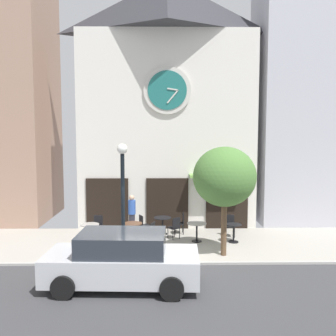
{
  "coord_description": "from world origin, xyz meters",
  "views": [
    {
      "loc": [
        0.36,
        -12.01,
        4.34
      ],
      "look_at": [
        0.57,
        2.39,
        2.98
      ],
      "focal_mm": 40.14,
      "sensor_mm": 36.0,
      "label": 1
    }
  ],
  "objects_px": {
    "cafe_chair_facing_street": "(175,226)",
    "pedestrian_blue": "(132,214)",
    "street_lamp": "(123,200)",
    "cafe_table_leftmost": "(133,228)",
    "cafe_chair_under_awning": "(181,221)",
    "parked_car_silver": "(122,260)",
    "cafe_chair_corner": "(230,224)",
    "cafe_table_center_left": "(234,230)",
    "cafe_chair_near_lamp": "(151,232)",
    "cafe_table_near_door": "(197,228)",
    "cafe_table_center_right": "(163,222)",
    "cafe_chair_mid_row": "(98,225)",
    "cafe_table_near_curb": "(90,229)",
    "cafe_chair_facing_wall": "(143,224)",
    "street_tree": "(225,177)"
  },
  "relations": [
    {
      "from": "cafe_table_center_right",
      "to": "cafe_table_leftmost",
      "type": "bearing_deg",
      "value": -137.29
    },
    {
      "from": "cafe_table_center_left",
      "to": "cafe_chair_mid_row",
      "type": "distance_m",
      "value": 5.59
    },
    {
      "from": "cafe_table_near_curb",
      "to": "parked_car_silver",
      "type": "distance_m",
      "value": 4.59
    },
    {
      "from": "cafe_chair_under_awning",
      "to": "parked_car_silver",
      "type": "relative_size",
      "value": 0.21
    },
    {
      "from": "cafe_chair_corner",
      "to": "cafe_chair_facing_street",
      "type": "bearing_deg",
      "value": -171.34
    },
    {
      "from": "cafe_chair_facing_street",
      "to": "pedestrian_blue",
      "type": "bearing_deg",
      "value": 154.32
    },
    {
      "from": "cafe_table_near_door",
      "to": "cafe_chair_facing_street",
      "type": "distance_m",
      "value": 0.95
    },
    {
      "from": "cafe_chair_facing_wall",
      "to": "cafe_table_leftmost",
      "type": "bearing_deg",
      "value": -115.09
    },
    {
      "from": "cafe_chair_mid_row",
      "to": "parked_car_silver",
      "type": "bearing_deg",
      "value": -72.7
    },
    {
      "from": "cafe_table_near_door",
      "to": "cafe_chair_facing_wall",
      "type": "xyz_separation_m",
      "value": [
        -2.18,
        0.8,
        -0.03
      ]
    },
    {
      "from": "cafe_table_leftmost",
      "to": "cafe_chair_facing_street",
      "type": "xyz_separation_m",
      "value": [
        1.69,
        0.39,
        -0.02
      ]
    },
    {
      "from": "street_lamp",
      "to": "cafe_chair_under_awning",
      "type": "relative_size",
      "value": 4.41
    },
    {
      "from": "cafe_table_near_door",
      "to": "street_lamp",
      "type": "bearing_deg",
      "value": -146.0
    },
    {
      "from": "cafe_table_center_right",
      "to": "cafe_chair_facing_street",
      "type": "distance_m",
      "value": 0.87
    },
    {
      "from": "cafe_table_center_right",
      "to": "cafe_chair_facing_wall",
      "type": "bearing_deg",
      "value": -159.86
    },
    {
      "from": "cafe_chair_corner",
      "to": "cafe_chair_under_awning",
      "type": "distance_m",
      "value": 2.08
    },
    {
      "from": "street_lamp",
      "to": "cafe_chair_under_awning",
      "type": "xyz_separation_m",
      "value": [
        2.16,
        3.04,
        -1.49
      ]
    },
    {
      "from": "cafe_chair_corner",
      "to": "cafe_chair_facing_street",
      "type": "distance_m",
      "value": 2.35
    },
    {
      "from": "street_tree",
      "to": "pedestrian_blue",
      "type": "relative_size",
      "value": 2.31
    },
    {
      "from": "street_tree",
      "to": "cafe_chair_mid_row",
      "type": "relative_size",
      "value": 4.29
    },
    {
      "from": "cafe_table_near_curb",
      "to": "pedestrian_blue",
      "type": "height_order",
      "value": "pedestrian_blue"
    },
    {
      "from": "street_lamp",
      "to": "cafe_table_leftmost",
      "type": "relative_size",
      "value": 5.24
    },
    {
      "from": "cafe_table_center_left",
      "to": "parked_car_silver",
      "type": "distance_m",
      "value": 5.79
    },
    {
      "from": "cafe_table_center_left",
      "to": "cafe_chair_near_lamp",
      "type": "xyz_separation_m",
      "value": [
        -3.28,
        -0.36,
        0.04
      ]
    },
    {
      "from": "street_lamp",
      "to": "cafe_chair_near_lamp",
      "type": "height_order",
      "value": "street_lamp"
    },
    {
      "from": "cafe_table_center_right",
      "to": "parked_car_silver",
      "type": "xyz_separation_m",
      "value": [
        -1.14,
        -5.43,
        0.22
      ]
    },
    {
      "from": "cafe_chair_under_awning",
      "to": "cafe_chair_mid_row",
      "type": "bearing_deg",
      "value": -172.08
    },
    {
      "from": "cafe_chair_corner",
      "to": "pedestrian_blue",
      "type": "distance_m",
      "value": 4.2
    },
    {
      "from": "cafe_table_near_door",
      "to": "cafe_chair_facing_street",
      "type": "bearing_deg",
      "value": 155.7
    },
    {
      "from": "street_lamp",
      "to": "cafe_chair_near_lamp",
      "type": "xyz_separation_m",
      "value": [
        0.91,
        1.37,
        -1.49
      ]
    },
    {
      "from": "street_lamp",
      "to": "parked_car_silver",
      "type": "distance_m",
      "value": 2.8
    },
    {
      "from": "cafe_table_center_right",
      "to": "cafe_chair_corner",
      "type": "bearing_deg",
      "value": -7.06
    },
    {
      "from": "cafe_table_near_door",
      "to": "cafe_table_center_left",
      "type": "relative_size",
      "value": 1.05
    },
    {
      "from": "cafe_table_center_left",
      "to": "cafe_chair_mid_row",
      "type": "xyz_separation_m",
      "value": [
        -5.53,
        0.83,
        0.04
      ]
    },
    {
      "from": "cafe_table_near_curb",
      "to": "cafe_chair_facing_wall",
      "type": "xyz_separation_m",
      "value": [
        2.07,
        0.88,
        -0.01
      ]
    },
    {
      "from": "street_lamp",
      "to": "pedestrian_blue",
      "type": "distance_m",
      "value": 3.32
    },
    {
      "from": "cafe_table_leftmost",
      "to": "street_lamp",
      "type": "bearing_deg",
      "value": -95.8
    },
    {
      "from": "cafe_chair_facing_street",
      "to": "pedestrian_blue",
      "type": "xyz_separation_m",
      "value": [
        -1.83,
        0.88,
        0.33
      ]
    },
    {
      "from": "pedestrian_blue",
      "to": "parked_car_silver",
      "type": "bearing_deg",
      "value": -88.12
    },
    {
      "from": "cafe_chair_under_awning",
      "to": "cafe_chair_near_lamp",
      "type": "bearing_deg",
      "value": -126.86
    },
    {
      "from": "cafe_table_center_right",
      "to": "cafe_chair_near_lamp",
      "type": "distance_m",
      "value": 1.64
    },
    {
      "from": "cafe_table_center_right",
      "to": "cafe_chair_facing_wall",
      "type": "relative_size",
      "value": 0.83
    },
    {
      "from": "cafe_table_near_door",
      "to": "cafe_chair_corner",
      "type": "bearing_deg",
      "value": 26.96
    },
    {
      "from": "cafe_chair_corner",
      "to": "cafe_chair_mid_row",
      "type": "relative_size",
      "value": 1.0
    },
    {
      "from": "cafe_chair_facing_wall",
      "to": "cafe_chair_under_awning",
      "type": "relative_size",
      "value": 1.0
    },
    {
      "from": "parked_car_silver",
      "to": "pedestrian_blue",
      "type": "bearing_deg",
      "value": 91.88
    },
    {
      "from": "cafe_table_near_curb",
      "to": "cafe_chair_facing_street",
      "type": "bearing_deg",
      "value": 8.03
    },
    {
      "from": "cafe_chair_facing_street",
      "to": "pedestrian_blue",
      "type": "height_order",
      "value": "pedestrian_blue"
    },
    {
      "from": "cafe_table_leftmost",
      "to": "cafe_table_near_door",
      "type": "bearing_deg",
      "value": 0.0
    },
    {
      "from": "cafe_table_center_right",
      "to": "cafe_chair_near_lamp",
      "type": "height_order",
      "value": "cafe_chair_near_lamp"
    }
  ]
}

